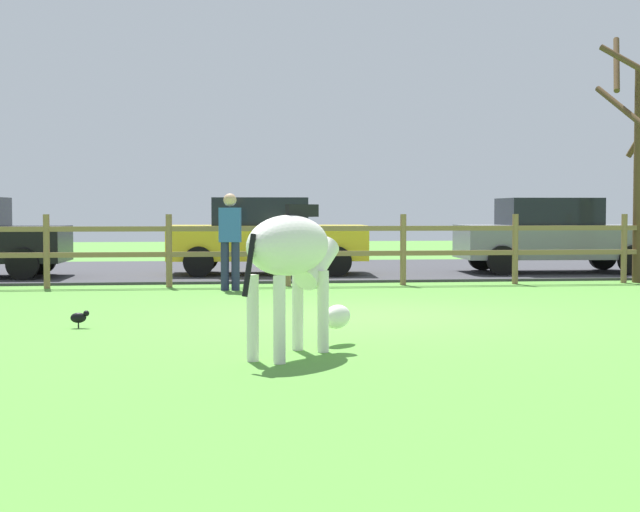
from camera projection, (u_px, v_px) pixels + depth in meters
ground_plane at (362, 316)px, 12.49m from camera, size 60.00×60.00×0.00m
parking_asphalt at (293, 270)px, 21.71m from camera, size 28.00×7.40×0.05m
paddock_fence at (288, 245)px, 17.35m from camera, size 21.11×0.11×1.29m
zebra at (294, 256)px, 9.04m from camera, size 1.33×1.64×1.41m
crow_on_grass at (79, 317)px, 11.17m from camera, size 0.21×0.10×0.20m
parked_car_grey at (553, 235)px, 20.42m from camera, size 4.08×2.04×1.56m
parked_car_yellow at (266, 235)px, 19.87m from camera, size 4.11×2.10×1.56m
visitor_near_fence at (230, 237)px, 16.40m from camera, size 0.39×0.27×1.64m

